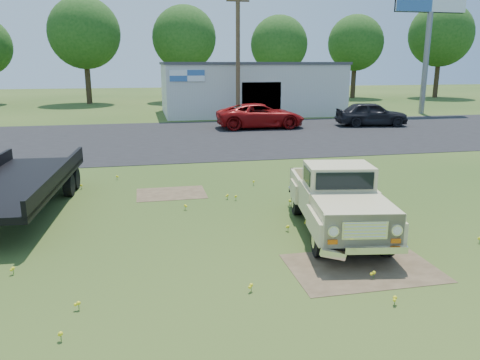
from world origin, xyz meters
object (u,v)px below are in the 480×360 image
dark_sedan (371,114)px  flatbed_trailer (16,178)px  red_pickup (260,116)px  vintage_pickup_truck (337,199)px  billboard (431,5)px

dark_sedan → flatbed_trailer: bearing=138.1°
red_pickup → dark_sedan: (7.46, -0.52, 0.01)m
vintage_pickup_truck → dark_sedan: (10.32, 18.38, -0.08)m
billboard → red_pickup: (-15.35, -6.04, -7.76)m
billboard → dark_sedan: (-7.88, -6.56, -7.75)m
billboard → red_pickup: 18.23m
billboard → red_pickup: bearing=-158.5°
billboard → flatbed_trailer: bearing=-140.6°
billboard → red_pickup: billboard is taller
billboard → dark_sedan: 12.85m
billboard → dark_sedan: size_ratio=2.38×
flatbed_trailer → red_pickup: bearing=58.5°
billboard → flatbed_trailer: 34.90m
billboard → vintage_pickup_truck: 31.82m
billboard → flatbed_trailer: (-26.32, -21.64, -7.54)m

